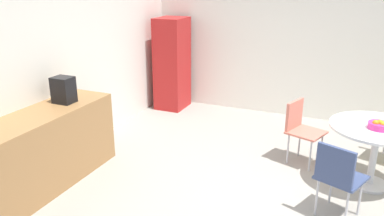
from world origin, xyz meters
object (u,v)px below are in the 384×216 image
fruit_bowl (380,125)px  coffee_maker (64,90)px  chair_navy (338,173)px  chair_coral (300,124)px  locker_cabinet (172,64)px  round_table (377,138)px

fruit_bowl → coffee_maker: size_ratio=0.78×
chair_navy → chair_coral: 1.31m
locker_cabinet → fruit_bowl: (-1.77, -3.44, -0.04)m
round_table → chair_navy: 0.95m
coffee_maker → round_table: bearing=-73.1°
chair_coral → coffee_maker: bearing=117.7°
round_table → fruit_bowl: size_ratio=4.30×
round_table → chair_navy: chair_navy is taller
round_table → fruit_bowl: 0.20m
fruit_bowl → coffee_maker: coffee_maker is taller
chair_navy → chair_coral: bearing=24.4°
chair_navy → coffee_maker: 3.23m
round_table → chair_navy: (-0.88, 0.35, -0.09)m
chair_navy → locker_cabinet: bearing=50.1°
locker_cabinet → fruit_bowl: 3.87m
fruit_bowl → coffee_maker: (-0.99, 3.54, 0.26)m
coffee_maker → chair_navy: bearing=-86.6°
round_table → chair_coral: 0.95m
chair_coral → fruit_bowl: (-0.40, -0.90, 0.27)m
locker_cabinet → chair_coral: bearing=-118.5°
round_table → chair_coral: chair_coral is taller
round_table → coffee_maker: coffee_maker is taller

